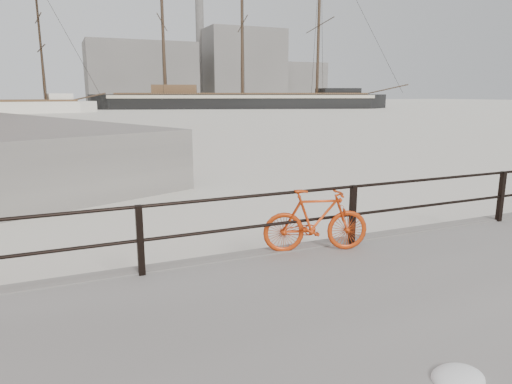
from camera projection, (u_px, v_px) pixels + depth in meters
name	position (u px, v px, depth m)	size (l,w,h in m)	color
ground	(345.00, 260.00, 7.95)	(400.00, 400.00, 0.00)	white
guardrail	(352.00, 215.00, 7.63)	(28.00, 0.10, 1.00)	black
bicycle	(316.00, 220.00, 7.25)	(1.69, 0.25, 1.02)	red
barque_black	(243.00, 108.00, 90.35)	(65.85, 21.55, 36.85)	black
industrial_west	(141.00, 73.00, 139.53)	(32.00, 18.00, 18.00)	gray
industrial_mid	(241.00, 67.00, 156.87)	(26.00, 20.00, 24.00)	gray
industrial_east	(293.00, 83.00, 171.28)	(20.00, 16.00, 14.00)	gray
smokestack	(200.00, 36.00, 154.25)	(2.80, 2.80, 44.00)	gray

